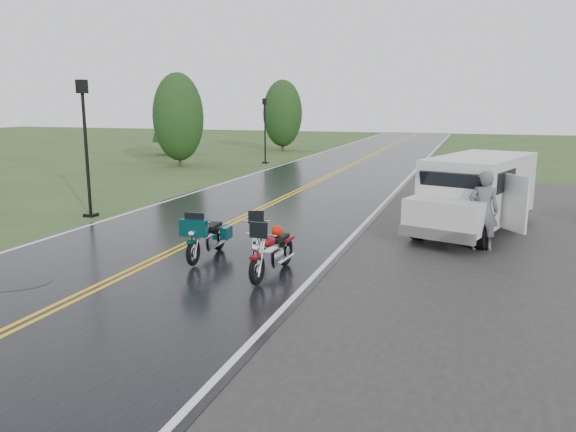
% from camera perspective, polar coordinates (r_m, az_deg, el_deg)
% --- Properties ---
extents(ground, '(120.00, 120.00, 0.00)m').
position_cam_1_polar(ground, '(12.63, -15.17, -5.36)').
color(ground, '#2D471E').
rests_on(ground, ground).
extents(road, '(8.00, 100.00, 0.04)m').
position_cam_1_polar(road, '(21.44, -0.29, 1.91)').
color(road, black).
rests_on(road, ground).
extents(motorcycle_red, '(0.85, 2.10, 1.22)m').
position_cam_1_polar(motorcycle_red, '(10.93, -3.19, -4.25)').
color(motorcycle_red, '#610B10').
rests_on(motorcycle_red, ground).
extents(motorcycle_teal, '(0.82, 2.02, 1.18)m').
position_cam_1_polar(motorcycle_teal, '(12.37, -9.64, -2.64)').
color(motorcycle_teal, '#043032').
rests_on(motorcycle_teal, ground).
extents(motorcycle_silver, '(1.19, 2.06, 1.15)m').
position_cam_1_polar(motorcycle_silver, '(12.48, -3.28, -2.45)').
color(motorcycle_silver, '#9B9DA3').
rests_on(motorcycle_silver, ground).
extents(van_white, '(3.65, 5.87, 2.16)m').
position_cam_1_polar(van_white, '(14.99, 13.23, 1.59)').
color(van_white, silver).
rests_on(van_white, ground).
extents(person_at_van, '(0.71, 0.47, 1.95)m').
position_cam_1_polar(person_at_van, '(14.37, 19.23, 0.41)').
color(person_at_van, '#54545A').
rests_on(person_at_van, ground).
extents(lamp_post_near_left, '(0.37, 0.37, 4.31)m').
position_cam_1_polar(lamp_post_near_left, '(18.72, -19.81, 6.44)').
color(lamp_post_near_left, black).
rests_on(lamp_post_near_left, ground).
extents(lamp_post_far_left, '(0.33, 0.33, 3.87)m').
position_cam_1_polar(lamp_post_far_left, '(33.75, -2.35, 8.65)').
color(lamp_post_far_left, black).
rests_on(lamp_post_far_left, ground).
extents(tree_left_mid, '(2.87, 2.87, 4.49)m').
position_cam_1_polar(tree_left_mid, '(32.77, -11.04, 8.91)').
color(tree_left_mid, '#1E3D19').
rests_on(tree_left_mid, ground).
extents(tree_left_far, '(2.93, 2.93, 4.51)m').
position_cam_1_polar(tree_left_far, '(42.67, -0.55, 9.66)').
color(tree_left_far, '#1E3D19').
rests_on(tree_left_far, ground).
extents(pine_left_far, '(2.47, 2.47, 5.14)m').
position_cam_1_polar(pine_left_far, '(40.34, -11.98, 9.76)').
color(pine_left_far, '#1E3D19').
rests_on(pine_left_far, ground).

